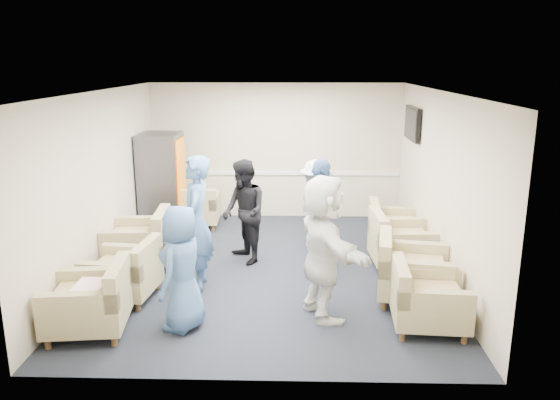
{
  "coord_description": "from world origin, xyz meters",
  "views": [
    {
      "loc": [
        0.38,
        -7.85,
        3.13
      ],
      "look_at": [
        0.16,
        0.2,
        1.06
      ],
      "focal_mm": 35.0,
      "sensor_mm": 36.0,
      "label": 1
    }
  ],
  "objects_px": {
    "armchair_left_near": "(93,304)",
    "armchair_right_near": "(424,301)",
    "armchair_right_midnear": "(409,273)",
    "armchair_right_midfar": "(398,244)",
    "armchair_left_mid": "(126,274)",
    "person_mid_left": "(196,223)",
    "armchair_left_far": "(142,243)",
    "person_front_left": "(182,268)",
    "person_front_right": "(324,247)",
    "vending_machine": "(162,182)",
    "person_back_left": "(244,212)",
    "armchair_right_far": "(391,229)",
    "person_back_right": "(316,205)",
    "armchair_corner": "(196,210)",
    "person_mid_right": "(320,215)"
  },
  "relations": [
    {
      "from": "vending_machine",
      "to": "person_mid_left",
      "type": "bearing_deg",
      "value": -67.62
    },
    {
      "from": "armchair_left_near",
      "to": "person_mid_left",
      "type": "distance_m",
      "value": 1.77
    },
    {
      "from": "person_mid_left",
      "to": "person_mid_right",
      "type": "height_order",
      "value": "person_mid_left"
    },
    {
      "from": "armchair_right_midfar",
      "to": "vending_machine",
      "type": "xyz_separation_m",
      "value": [
        -4.08,
        1.83,
        0.55
      ]
    },
    {
      "from": "armchair_left_near",
      "to": "armchair_right_near",
      "type": "bearing_deg",
      "value": 86.45
    },
    {
      "from": "armchair_left_mid",
      "to": "person_mid_left",
      "type": "bearing_deg",
      "value": 119.94
    },
    {
      "from": "armchair_right_midnear",
      "to": "person_front_right",
      "type": "relative_size",
      "value": 0.59
    },
    {
      "from": "armchair_right_near",
      "to": "person_front_left",
      "type": "xyz_separation_m",
      "value": [
        -2.88,
        -0.08,
        0.42
      ]
    },
    {
      "from": "armchair_left_near",
      "to": "person_mid_right",
      "type": "relative_size",
      "value": 0.58
    },
    {
      "from": "armchair_right_far",
      "to": "vending_machine",
      "type": "xyz_separation_m",
      "value": [
        -4.13,
        0.93,
        0.58
      ]
    },
    {
      "from": "armchair_left_far",
      "to": "person_back_right",
      "type": "bearing_deg",
      "value": 103.77
    },
    {
      "from": "armchair_left_mid",
      "to": "armchair_right_near",
      "type": "relative_size",
      "value": 1.04
    },
    {
      "from": "armchair_left_mid",
      "to": "armchair_right_far",
      "type": "height_order",
      "value": "armchair_left_mid"
    },
    {
      "from": "armchair_left_near",
      "to": "person_mid_left",
      "type": "bearing_deg",
      "value": 136.26
    },
    {
      "from": "armchair_right_midfar",
      "to": "person_mid_right",
      "type": "xyz_separation_m",
      "value": [
        -1.22,
        -0.11,
        0.49
      ]
    },
    {
      "from": "person_front_right",
      "to": "person_back_left",
      "type": "bearing_deg",
      "value": 13.18
    },
    {
      "from": "vending_machine",
      "to": "person_back_left",
      "type": "distance_m",
      "value": 2.38
    },
    {
      "from": "armchair_left_far",
      "to": "person_front_left",
      "type": "xyz_separation_m",
      "value": [
        1.06,
        -2.03,
        0.39
      ]
    },
    {
      "from": "armchair_right_far",
      "to": "armchair_right_midnear",
      "type": "bearing_deg",
      "value": -179.17
    },
    {
      "from": "armchair_left_far",
      "to": "armchair_right_near",
      "type": "relative_size",
      "value": 1.09
    },
    {
      "from": "armchair_corner",
      "to": "person_mid_right",
      "type": "bearing_deg",
      "value": 134.65
    },
    {
      "from": "person_front_left",
      "to": "person_front_right",
      "type": "xyz_separation_m",
      "value": [
        1.68,
        0.36,
        0.15
      ]
    },
    {
      "from": "person_front_left",
      "to": "armchair_right_far",
      "type": "bearing_deg",
      "value": 153.3
    },
    {
      "from": "armchair_right_near",
      "to": "person_front_left",
      "type": "relative_size",
      "value": 0.6
    },
    {
      "from": "armchair_right_midnear",
      "to": "person_back_right",
      "type": "distance_m",
      "value": 2.39
    },
    {
      "from": "armchair_left_mid",
      "to": "person_front_left",
      "type": "bearing_deg",
      "value": 55.67
    },
    {
      "from": "armchair_left_mid",
      "to": "armchair_right_midnear",
      "type": "xyz_separation_m",
      "value": [
        3.78,
        0.06,
        0.03
      ]
    },
    {
      "from": "armchair_left_mid",
      "to": "armchair_right_near",
      "type": "distance_m",
      "value": 3.88
    },
    {
      "from": "armchair_right_midfar",
      "to": "person_mid_right",
      "type": "distance_m",
      "value": 1.32
    },
    {
      "from": "armchair_left_far",
      "to": "armchair_right_midnear",
      "type": "distance_m",
      "value": 4.08
    },
    {
      "from": "armchair_right_far",
      "to": "person_mid_left",
      "type": "relative_size",
      "value": 0.48
    },
    {
      "from": "armchair_left_mid",
      "to": "person_front_right",
      "type": "distance_m",
      "value": 2.71
    },
    {
      "from": "armchair_right_midfar",
      "to": "person_mid_right",
      "type": "height_order",
      "value": "person_mid_right"
    },
    {
      "from": "vending_machine",
      "to": "person_front_left",
      "type": "relative_size",
      "value": 1.21
    },
    {
      "from": "armchair_left_far",
      "to": "armchair_corner",
      "type": "bearing_deg",
      "value": 162.5
    },
    {
      "from": "armchair_corner",
      "to": "vending_machine",
      "type": "distance_m",
      "value": 0.84
    },
    {
      "from": "armchair_left_near",
      "to": "armchair_corner",
      "type": "xyz_separation_m",
      "value": [
        0.47,
        4.24,
        -0.02
      ]
    },
    {
      "from": "armchair_left_far",
      "to": "armchair_left_near",
      "type": "bearing_deg",
      "value": -3.75
    },
    {
      "from": "armchair_right_near",
      "to": "armchair_right_midfar",
      "type": "distance_m",
      "value": 2.0
    },
    {
      "from": "armchair_right_near",
      "to": "armchair_corner",
      "type": "height_order",
      "value": "armchair_right_near"
    },
    {
      "from": "person_back_left",
      "to": "person_front_right",
      "type": "distance_m",
      "value": 2.2
    },
    {
      "from": "armchair_right_midnear",
      "to": "person_front_left",
      "type": "relative_size",
      "value": 0.71
    },
    {
      "from": "armchair_left_near",
      "to": "armchair_right_midfar",
      "type": "xyz_separation_m",
      "value": [
        3.97,
        2.21,
        0.01
      ]
    },
    {
      "from": "armchair_right_near",
      "to": "person_front_right",
      "type": "xyz_separation_m",
      "value": [
        -1.2,
        0.28,
        0.57
      ]
    },
    {
      "from": "person_back_left",
      "to": "person_mid_right",
      "type": "relative_size",
      "value": 0.96
    },
    {
      "from": "armchair_left_mid",
      "to": "person_back_right",
      "type": "distance_m",
      "value": 3.38
    },
    {
      "from": "armchair_left_far",
      "to": "armchair_right_midnear",
      "type": "relative_size",
      "value": 0.93
    },
    {
      "from": "armchair_corner",
      "to": "armchair_left_near",
      "type": "bearing_deg",
      "value": 81.49
    },
    {
      "from": "armchair_right_midnear",
      "to": "armchair_corner",
      "type": "xyz_separation_m",
      "value": [
        -3.42,
        3.23,
        -0.03
      ]
    },
    {
      "from": "armchair_right_midnear",
      "to": "armchair_right_near",
      "type": "bearing_deg",
      "value": -168.6
    }
  ]
}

